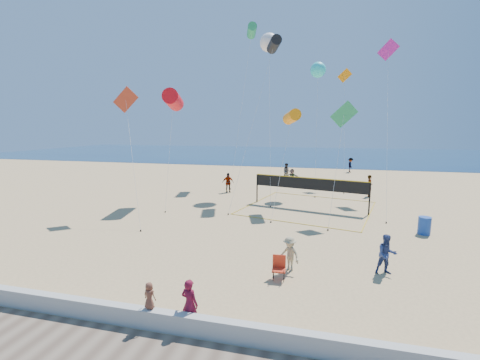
% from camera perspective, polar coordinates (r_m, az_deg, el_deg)
% --- Properties ---
extents(ground, '(120.00, 120.00, 0.00)m').
position_cam_1_polar(ground, '(12.74, -3.16, -18.21)').
color(ground, tan).
rests_on(ground, ground).
extents(ocean, '(140.00, 50.00, 0.03)m').
position_cam_1_polar(ocean, '(73.10, 11.30, 4.52)').
color(ocean, navy).
rests_on(ocean, ground).
extents(seawall, '(32.00, 0.30, 0.60)m').
position_cam_1_polar(seawall, '(10.15, -8.63, -24.16)').
color(seawall, '#B1B1AC').
rests_on(seawall, ground).
extents(woman, '(0.63, 0.48, 1.53)m').
position_cam_1_polar(woman, '(10.20, -8.94, -20.93)').
color(woman, maroon).
rests_on(woman, ground).
extents(toddler, '(0.43, 0.32, 0.81)m').
position_cam_1_polar(toddler, '(10.36, -15.81, -19.16)').
color(toddler, brown).
rests_on(toddler, seawall).
extents(bystander_a, '(0.89, 0.75, 1.64)m').
position_cam_1_polar(bystander_a, '(14.54, 24.61, -11.94)').
color(bystander_a, navy).
rests_on(bystander_a, ground).
extents(bystander_b, '(1.09, 0.98, 1.46)m').
position_cam_1_polar(bystander_b, '(13.71, 8.80, -12.88)').
color(bystander_b, tan).
rests_on(bystander_b, ground).
extents(far_person_0, '(1.14, 0.80, 1.80)m').
position_cam_1_polar(far_person_0, '(29.38, -2.16, -0.47)').
color(far_person_0, gray).
rests_on(far_person_0, ground).
extents(far_person_1, '(1.59, 0.85, 1.64)m').
position_cam_1_polar(far_person_1, '(33.82, 9.21, 0.57)').
color(far_person_1, gray).
rests_on(far_person_1, ground).
extents(far_person_2, '(0.46, 0.69, 1.87)m').
position_cam_1_polar(far_person_2, '(29.68, 22.05, -0.98)').
color(far_person_2, gray).
rests_on(far_person_2, ground).
extents(far_person_3, '(1.05, 0.88, 1.93)m').
position_cam_1_polar(far_person_3, '(36.40, 8.31, 1.44)').
color(far_person_3, gray).
rests_on(far_person_3, ground).
extents(far_person_4, '(0.79, 1.28, 1.92)m').
position_cam_1_polar(far_person_4, '(45.08, 19.05, 2.52)').
color(far_person_4, gray).
rests_on(far_person_4, ground).
extents(camp_chair, '(0.54, 0.66, 1.06)m').
position_cam_1_polar(camp_chair, '(13.04, 6.94, -14.96)').
color(camp_chair, red).
rests_on(camp_chair, ground).
extents(trash_barrel, '(0.87, 0.87, 0.98)m').
position_cam_1_polar(trash_barrel, '(20.74, 29.95, -7.03)').
color(trash_barrel, '#173F9A').
rests_on(trash_barrel, ground).
extents(volleyball_net, '(10.28, 10.17, 2.28)m').
position_cam_1_polar(volleyball_net, '(24.02, 12.16, -1.29)').
color(volleyball_net, black).
rests_on(volleyball_net, ground).
extents(kite_0, '(1.93, 5.09, 8.78)m').
position_cam_1_polar(kite_0, '(26.01, -11.78, 13.76)').
color(kite_0, red).
rests_on(kite_0, ground).
extents(kite_1, '(2.71, 8.50, 13.23)m').
position_cam_1_polar(kite_1, '(28.78, 6.07, 22.83)').
color(kite_1, black).
rests_on(kite_1, ground).
extents(kite_2, '(1.54, 5.51, 7.19)m').
position_cam_1_polar(kite_2, '(23.73, 9.19, 11.01)').
color(kite_2, orange).
rests_on(kite_2, ground).
extents(kite_3, '(3.85, 3.96, 8.59)m').
position_cam_1_polar(kite_3, '(23.09, -19.56, 12.46)').
color(kite_3, '#BB371E').
rests_on(kite_3, ground).
extents(kite_4, '(1.73, 3.38, 7.57)m').
position_cam_1_polar(kite_4, '(21.60, 17.91, 10.29)').
color(kite_4, '#289857').
rests_on(kite_4, ground).
extents(kite_5, '(2.06, 10.65, 13.36)m').
position_cam_1_polar(kite_5, '(31.44, 24.84, 19.13)').
color(kite_5, '#CA1F9D').
rests_on(kite_5, ground).
extents(kite_6, '(2.45, 8.11, 14.29)m').
position_cam_1_polar(kite_6, '(31.60, 5.19, 23.14)').
color(kite_6, white).
rests_on(kite_6, ground).
extents(kite_7, '(1.73, 4.02, 11.65)m').
position_cam_1_polar(kite_7, '(31.00, 13.71, 18.49)').
color(kite_7, '#2AD8DD').
rests_on(kite_7, ground).
extents(kite_8, '(1.57, 7.04, 16.57)m').
position_cam_1_polar(kite_8, '(37.16, 2.10, 24.99)').
color(kite_8, '#289857').
rests_on(kite_8, ground).
extents(kite_9, '(1.45, 6.15, 11.86)m').
position_cam_1_polar(kite_9, '(35.45, 18.12, 15.95)').
color(kite_9, orange).
rests_on(kite_9, ground).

